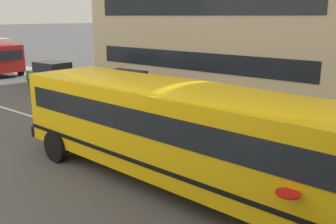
{
  "coord_description": "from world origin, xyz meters",
  "views": [
    {
      "loc": [
        7.14,
        -8.78,
        4.54
      ],
      "look_at": [
        0.35,
        -0.64,
        1.8
      ],
      "focal_mm": 39.8,
      "sensor_mm": 36.0,
      "label": 1
    }
  ],
  "objects": [
    {
      "name": "parked_car_green_far_corner",
      "position": [
        -14.12,
        5.0,
        0.84
      ],
      "size": [
        3.95,
        1.97,
        1.64
      ],
      "rotation": [
        0.0,
        0.0,
        0.03
      ],
      "color": "#236038",
      "rests_on": "ground_plane"
    },
    {
      "name": "parked_car_black_near_corner",
      "position": [
        -7.55,
        5.16,
        0.84
      ],
      "size": [
        3.96,
        1.99,
        1.64
      ],
      "rotation": [
        0.0,
        0.0,
        0.04
      ],
      "color": "black",
      "rests_on": "ground_plane"
    },
    {
      "name": "sidewalk_far",
      "position": [
        0.0,
        7.78,
        0.01
      ],
      "size": [
        120.0,
        3.0,
        0.01
      ],
      "primitive_type": "cube",
      "color": "gray",
      "rests_on": "ground_plane"
    },
    {
      "name": "lane_centreline",
      "position": [
        0.0,
        0.0,
        0.0
      ],
      "size": [
        110.0,
        0.16,
        0.01
      ],
      "primitive_type": "cube",
      "color": "silver",
      "rests_on": "ground_plane"
    },
    {
      "name": "ground_plane",
      "position": [
        0.0,
        0.0,
        0.0
      ],
      "size": [
        400.0,
        400.0,
        0.0
      ],
      "primitive_type": "plane",
      "color": "#4C4C4F"
    },
    {
      "name": "school_bus",
      "position": [
        1.67,
        -1.29,
        1.72
      ],
      "size": [
        12.99,
        3.25,
        2.89
      ],
      "rotation": [
        0.0,
        0.0,
        -0.02
      ],
      "color": "yellow",
      "rests_on": "ground_plane"
    }
  ]
}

